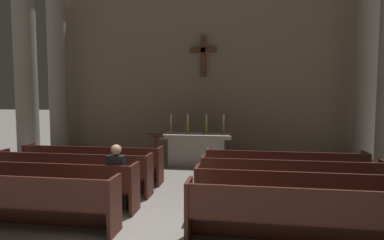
% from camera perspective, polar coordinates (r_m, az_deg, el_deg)
% --- Properties ---
extents(ground_plane, '(80.00, 80.00, 0.00)m').
position_cam_1_polar(ground_plane, '(5.47, -7.20, -19.83)').
color(ground_plane, gray).
extents(pew_left_row_1, '(3.67, 0.50, 0.95)m').
position_cam_1_polar(pew_left_row_1, '(6.33, -29.32, -12.36)').
color(pew_left_row_1, '#4C2319').
rests_on(pew_left_row_1, ground).
extents(pew_left_row_2, '(3.67, 0.50, 0.95)m').
position_cam_1_polar(pew_left_row_2, '(7.10, -24.35, -10.38)').
color(pew_left_row_2, '#4C2319').
rests_on(pew_left_row_2, ground).
extents(pew_left_row_3, '(3.67, 0.50, 0.95)m').
position_cam_1_polar(pew_left_row_3, '(7.92, -20.42, -8.74)').
color(pew_left_row_3, '#4C2319').
rests_on(pew_left_row_3, ground).
extents(pew_left_row_4, '(3.67, 0.50, 0.95)m').
position_cam_1_polar(pew_left_row_4, '(8.77, -17.27, -7.39)').
color(pew_left_row_4, '#4C2319').
rests_on(pew_left_row_4, ground).
extents(pew_right_row_1, '(3.67, 0.50, 0.95)m').
position_cam_1_polar(pew_right_row_1, '(5.17, 20.30, -15.84)').
color(pew_right_row_1, '#4C2319').
rests_on(pew_right_row_1, ground).
extents(pew_right_row_2, '(3.67, 0.50, 0.95)m').
position_cam_1_polar(pew_right_row_2, '(6.09, 18.40, -12.67)').
color(pew_right_row_2, '#4C2319').
rests_on(pew_right_row_2, ground).
extents(pew_right_row_3, '(3.67, 0.50, 0.95)m').
position_cam_1_polar(pew_right_row_3, '(7.02, 17.03, -10.33)').
color(pew_right_row_3, '#4C2319').
rests_on(pew_right_row_3, ground).
extents(pew_right_row_4, '(3.67, 0.50, 0.95)m').
position_cam_1_polar(pew_right_row_4, '(7.97, 16.00, -8.54)').
color(pew_right_row_4, '#4C2319').
rests_on(pew_right_row_4, ground).
extents(column_left_third, '(1.00, 1.00, 6.03)m').
position_cam_1_polar(column_left_third, '(11.47, -27.37, 7.37)').
color(column_left_third, '#9E998E').
rests_on(column_left_third, ground).
extents(column_left_fourth, '(1.00, 1.00, 6.03)m').
position_cam_1_polar(column_left_fourth, '(12.96, -22.67, 7.13)').
color(column_left_fourth, '#9E998E').
rests_on(column_left_fourth, ground).
extents(column_right_fourth, '(1.00, 1.00, 6.03)m').
position_cam_1_polar(column_right_fourth, '(11.77, 28.48, 7.25)').
color(column_right_fourth, '#9E998E').
rests_on(column_right_fourth, ground).
extents(altar, '(2.20, 0.90, 1.01)m').
position_cam_1_polar(altar, '(10.36, 0.90, -5.06)').
color(altar, '#A8A399').
rests_on(altar, ground).
extents(candlestick_outer_left, '(0.16, 0.16, 0.63)m').
position_cam_1_polar(candlestick_outer_left, '(10.42, -3.73, -1.27)').
color(candlestick_outer_left, '#B79338').
rests_on(candlestick_outer_left, altar).
extents(candlestick_inner_left, '(0.16, 0.16, 0.63)m').
position_cam_1_polar(candlestick_inner_left, '(10.32, -0.75, -1.31)').
color(candlestick_inner_left, '#B79338').
rests_on(candlestick_inner_left, altar).
extents(candlestick_inner_right, '(0.16, 0.16, 0.63)m').
position_cam_1_polar(candlestick_inner_right, '(10.24, 2.57, -1.36)').
color(candlestick_inner_right, '#B79338').
rests_on(candlestick_inner_right, altar).
extents(candlestick_outer_right, '(0.16, 0.16, 0.63)m').
position_cam_1_polar(candlestick_outer_right, '(10.19, 5.64, -1.41)').
color(candlestick_outer_right, '#B79338').
rests_on(candlestick_outer_right, altar).
extents(apse_with_cross, '(11.72, 0.43, 6.64)m').
position_cam_1_polar(apse_with_cross, '(12.09, 2.12, 9.54)').
color(apse_with_cross, gray).
rests_on(apse_with_cross, ground).
extents(lectern, '(0.44, 0.36, 1.15)m').
position_cam_1_polar(lectern, '(9.40, -6.38, -5.98)').
color(lectern, '#4C2319').
rests_on(lectern, ground).
extents(lone_worshipper, '(0.32, 0.43, 1.32)m').
position_cam_1_polar(lone_worshipper, '(6.41, -12.96, -9.68)').
color(lone_worshipper, '#26262B').
rests_on(lone_worshipper, ground).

